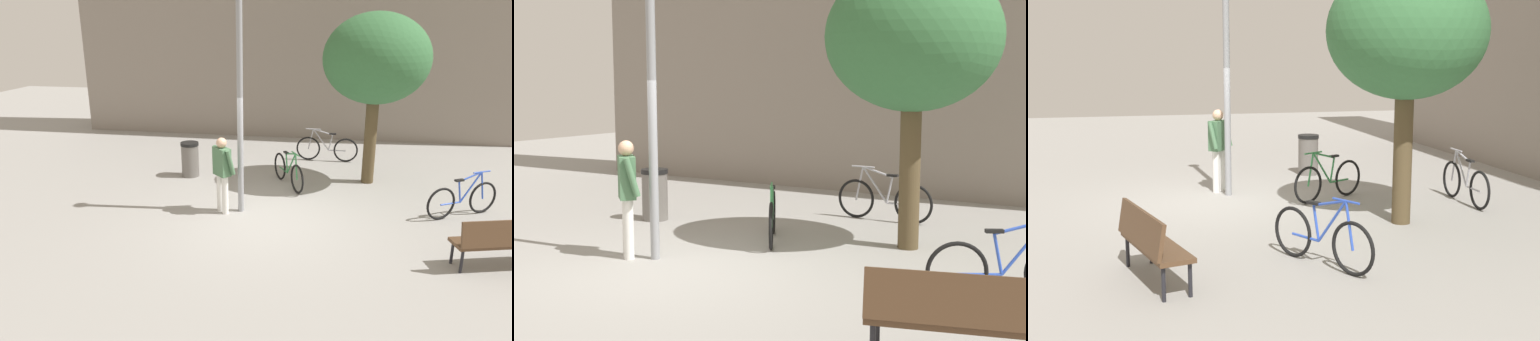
# 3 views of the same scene
# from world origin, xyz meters

# --- Properties ---
(ground_plane) EXTENTS (36.00, 36.00, 0.00)m
(ground_plane) POSITION_xyz_m (0.00, 0.00, 0.00)
(ground_plane) COLOR gray
(lamppost) EXTENTS (0.28, 0.28, 4.82)m
(lamppost) POSITION_xyz_m (-0.50, 0.27, 2.83)
(lamppost) COLOR gray
(lamppost) RESTS_ON ground_plane
(person_by_lamppost) EXTENTS (0.59, 0.57, 1.67)m
(person_by_lamppost) POSITION_xyz_m (-0.87, 0.14, 0.97)
(person_by_lamppost) COLOR white
(person_by_lamppost) RESTS_ON ground_plane
(park_bench) EXTENTS (1.67, 0.88, 0.92)m
(park_bench) POSITION_xyz_m (4.30, -1.44, 0.55)
(park_bench) COLOR #513823
(park_bench) RESTS_ON ground_plane
(plaza_tree) EXTENTS (2.56, 2.56, 4.22)m
(plaza_tree) POSITION_xyz_m (2.32, 2.72, 3.10)
(plaza_tree) COLOR brown
(plaza_tree) RESTS_ON ground_plane
(bicycle_silver) EXTENTS (1.81, 0.09, 0.97)m
(bicycle_silver) POSITION_xyz_m (1.21, 4.48, 0.38)
(bicycle_silver) COLOR black
(bicycle_silver) RESTS_ON ground_plane
(bicycle_blue) EXTENTS (1.60, 0.93, 0.97)m
(bicycle_blue) POSITION_xyz_m (4.19, 0.80, 0.38)
(bicycle_blue) COLOR black
(bicycle_blue) RESTS_ON ground_plane
(bicycle_green) EXTENTS (0.93, 1.61, 0.97)m
(bicycle_green) POSITION_xyz_m (0.34, 2.07, 0.38)
(bicycle_green) COLOR black
(bicycle_green) RESTS_ON ground_plane
(trash_bin) EXTENTS (0.48, 0.48, 0.93)m
(trash_bin) POSITION_xyz_m (-2.33, 2.42, 0.47)
(trash_bin) COLOR #66605B
(trash_bin) RESTS_ON ground_plane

